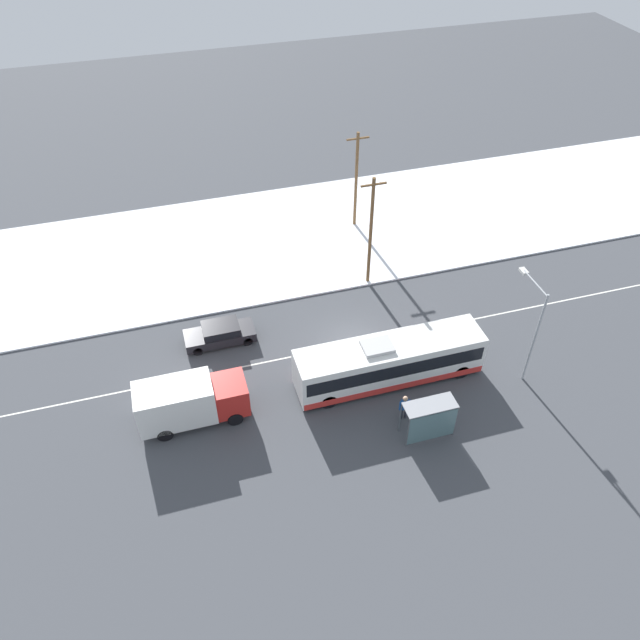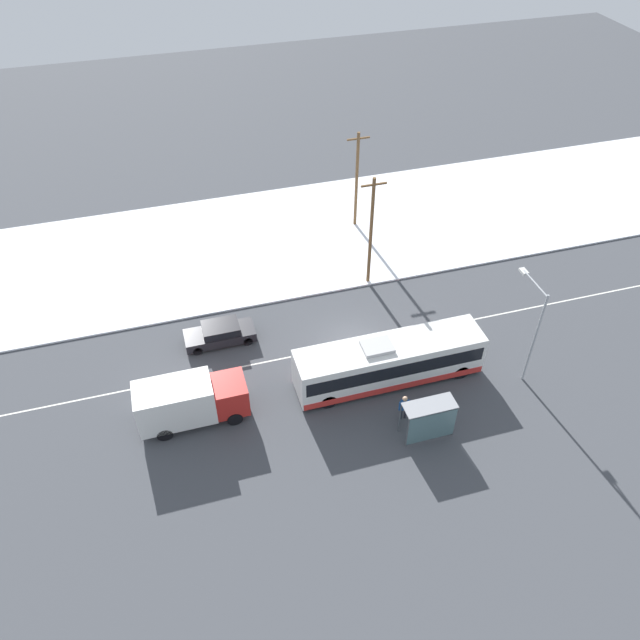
% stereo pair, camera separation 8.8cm
% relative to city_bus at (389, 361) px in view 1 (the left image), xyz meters
% --- Properties ---
extents(ground_plane, '(120.00, 120.00, 0.00)m').
position_rel_city_bus_xyz_m(ground_plane, '(-1.09, 3.54, -1.53)').
color(ground_plane, '#424449').
extents(snow_lot, '(80.00, 15.26, 0.12)m').
position_rel_city_bus_xyz_m(snow_lot, '(-1.09, 16.76, -1.47)').
color(snow_lot, white).
rests_on(snow_lot, ground_plane).
extents(lane_marking_center, '(60.00, 0.12, 0.00)m').
position_rel_city_bus_xyz_m(lane_marking_center, '(-1.09, 3.54, -1.53)').
color(lane_marking_center, silver).
rests_on(lane_marking_center, ground_plane).
extents(city_bus, '(11.56, 2.57, 3.13)m').
position_rel_city_bus_xyz_m(city_bus, '(0.00, 0.00, 0.00)').
color(city_bus, white).
rests_on(city_bus, ground_plane).
extents(box_truck, '(6.24, 2.30, 2.95)m').
position_rel_city_bus_xyz_m(box_truck, '(-12.04, 0.16, 0.09)').
color(box_truck, silver).
rests_on(box_truck, ground_plane).
extents(sedan_car, '(4.58, 1.80, 1.42)m').
position_rel_city_bus_xyz_m(sedan_car, '(-9.35, 6.24, -0.75)').
color(sedan_car, black).
rests_on(sedan_car, ground_plane).
extents(pedestrian_at_stop, '(0.66, 0.30, 1.84)m').
position_rel_city_bus_xyz_m(pedestrian_at_stop, '(-0.26, -3.18, -0.40)').
color(pedestrian_at_stop, '#23232D').
rests_on(pedestrian_at_stop, ground_plane).
extents(bus_shelter, '(2.94, 1.20, 2.40)m').
position_rel_city_bus_xyz_m(bus_shelter, '(0.58, -4.81, 0.15)').
color(bus_shelter, gray).
rests_on(bus_shelter, ground_plane).
extents(streetlamp, '(0.36, 2.91, 6.72)m').
position_rel_city_bus_xyz_m(streetlamp, '(8.05, -1.72, 2.81)').
color(streetlamp, '#9EA3A8').
rests_on(streetlamp, ground_plane).
extents(utility_pole_roadside, '(1.80, 0.24, 8.56)m').
position_rel_city_bus_xyz_m(utility_pole_roadside, '(2.09, 9.55, 2.94)').
color(utility_pole_roadside, brown).
rests_on(utility_pole_roadside, ground_plane).
extents(utility_pole_snowlot, '(1.80, 0.24, 8.13)m').
position_rel_city_bus_xyz_m(utility_pole_snowlot, '(3.61, 17.08, 2.72)').
color(utility_pole_snowlot, brown).
rests_on(utility_pole_snowlot, ground_plane).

